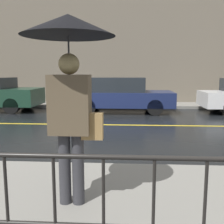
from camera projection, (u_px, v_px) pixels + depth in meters
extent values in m
plane|color=black|center=(95.00, 125.00, 8.36)|extent=(80.00, 80.00, 0.00)
cube|color=gray|center=(39.00, 206.00, 3.13)|extent=(28.00, 2.76, 0.12)
cube|color=gray|center=(107.00, 105.00, 13.08)|extent=(28.00, 1.76, 0.12)
cube|color=gold|center=(95.00, 125.00, 8.36)|extent=(25.20, 0.12, 0.01)
cube|color=#706656|center=(109.00, 43.00, 13.63)|extent=(28.00, 0.30, 6.38)
cylinder|color=black|center=(8.00, 217.00, 1.92)|extent=(0.02, 0.02, 0.94)
cylinder|color=black|center=(55.00, 218.00, 1.90)|extent=(0.02, 0.02, 0.94)
cylinder|color=black|center=(104.00, 220.00, 1.88)|extent=(0.02, 0.02, 0.94)
cylinder|color=black|center=(153.00, 222.00, 1.85)|extent=(0.02, 0.02, 0.94)
cylinder|color=black|center=(204.00, 224.00, 1.83)|extent=(0.02, 0.02, 0.94)
cylinder|color=#333338|center=(65.00, 169.00, 3.03)|extent=(0.14, 0.14, 0.84)
cylinder|color=#333338|center=(78.00, 169.00, 3.02)|extent=(0.14, 0.14, 0.84)
cube|color=brown|center=(70.00, 105.00, 2.92)|extent=(0.45, 0.27, 0.66)
sphere|color=#A08B58|center=(69.00, 64.00, 2.85)|extent=(0.23, 0.23, 0.23)
cylinder|color=#262628|center=(69.00, 71.00, 2.86)|extent=(0.02, 0.02, 0.74)
cone|color=black|center=(68.00, 25.00, 2.79)|extent=(1.02, 1.02, 0.23)
cube|color=#9E7A47|center=(92.00, 126.00, 2.94)|extent=(0.24, 0.12, 0.30)
cylinder|color=black|center=(27.00, 102.00, 12.10)|extent=(0.64, 0.22, 0.64)
cylinder|color=black|center=(12.00, 106.00, 10.52)|extent=(0.64, 0.22, 0.64)
cube|color=#19234C|center=(122.00, 99.00, 11.00)|extent=(4.23, 1.84, 0.61)
cube|color=#1E2328|center=(118.00, 84.00, 10.92)|extent=(2.20, 1.69, 0.58)
cylinder|color=black|center=(151.00, 103.00, 11.76)|extent=(0.62, 0.22, 0.62)
cylinder|color=black|center=(155.00, 107.00, 10.16)|extent=(0.62, 0.22, 0.62)
cylinder|color=black|center=(93.00, 102.00, 11.92)|extent=(0.62, 0.22, 0.62)
cylinder|color=black|center=(88.00, 107.00, 10.32)|extent=(0.62, 0.22, 0.62)
cylinder|color=black|center=(217.00, 103.00, 11.52)|extent=(0.61, 0.22, 0.61)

